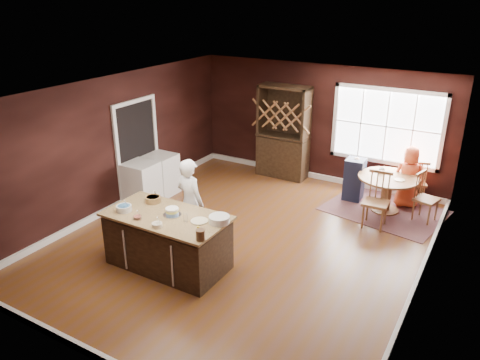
{
  "coord_description": "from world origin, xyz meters",
  "views": [
    {
      "loc": [
        3.67,
        -6.45,
        4.21
      ],
      "look_at": [
        -0.23,
        0.23,
        1.05
      ],
      "focal_mm": 35.0,
      "sensor_mm": 36.0,
      "label": 1
    }
  ],
  "objects_px": {
    "chair_east": "(427,197)",
    "washer": "(142,184)",
    "dryer": "(161,174)",
    "chair_south": "(376,200)",
    "seated_woman": "(409,177)",
    "hutch": "(283,132)",
    "high_chair": "(354,179)",
    "kitchen_island": "(168,242)",
    "dining_table": "(387,187)",
    "toddler": "(357,162)",
    "chair_north": "(416,181)",
    "layer_cake": "(172,212)",
    "baker": "(190,203)"
  },
  "relations": [
    {
      "from": "chair_north",
      "to": "layer_cake",
      "type": "bearing_deg",
      "value": 36.72
    },
    {
      "from": "baker",
      "to": "layer_cake",
      "type": "distance_m",
      "value": 0.77
    },
    {
      "from": "kitchen_island",
      "to": "hutch",
      "type": "height_order",
      "value": "hutch"
    },
    {
      "from": "baker",
      "to": "dryer",
      "type": "bearing_deg",
      "value": -27.17
    },
    {
      "from": "kitchen_island",
      "to": "dining_table",
      "type": "relative_size",
      "value": 1.66
    },
    {
      "from": "chair_east",
      "to": "dryer",
      "type": "bearing_deg",
      "value": 121.7
    },
    {
      "from": "dryer",
      "to": "washer",
      "type": "bearing_deg",
      "value": -90.0
    },
    {
      "from": "chair_east",
      "to": "chair_north",
      "type": "relative_size",
      "value": 1.01
    },
    {
      "from": "kitchen_island",
      "to": "seated_woman",
      "type": "height_order",
      "value": "seated_woman"
    },
    {
      "from": "chair_east",
      "to": "chair_north",
      "type": "distance_m",
      "value": 0.86
    },
    {
      "from": "chair_south",
      "to": "chair_east",
      "type": "bearing_deg",
      "value": 41.26
    },
    {
      "from": "dining_table",
      "to": "chair_north",
      "type": "relative_size",
      "value": 1.21
    },
    {
      "from": "chair_east",
      "to": "high_chair",
      "type": "height_order",
      "value": "chair_east"
    },
    {
      "from": "dryer",
      "to": "chair_east",
      "type": "bearing_deg",
      "value": 16.28
    },
    {
      "from": "layer_cake",
      "to": "seated_woman",
      "type": "height_order",
      "value": "seated_woman"
    },
    {
      "from": "seated_woman",
      "to": "high_chair",
      "type": "xyz_separation_m",
      "value": [
        -1.06,
        -0.22,
        -0.18
      ]
    },
    {
      "from": "toddler",
      "to": "hutch",
      "type": "xyz_separation_m",
      "value": [
        -1.92,
        0.36,
        0.29
      ]
    },
    {
      "from": "chair_south",
      "to": "seated_woman",
      "type": "relative_size",
      "value": 0.84
    },
    {
      "from": "kitchen_island",
      "to": "hutch",
      "type": "relative_size",
      "value": 0.9
    },
    {
      "from": "baker",
      "to": "toddler",
      "type": "xyz_separation_m",
      "value": [
        1.88,
        3.43,
        0.01
      ]
    },
    {
      "from": "chair_south",
      "to": "washer",
      "type": "height_order",
      "value": "chair_south"
    },
    {
      "from": "kitchen_island",
      "to": "chair_east",
      "type": "xyz_separation_m",
      "value": [
        3.31,
        3.8,
        0.06
      ]
    },
    {
      "from": "baker",
      "to": "high_chair",
      "type": "relative_size",
      "value": 1.68
    },
    {
      "from": "layer_cake",
      "to": "high_chair",
      "type": "bearing_deg",
      "value": 67.13
    },
    {
      "from": "hutch",
      "to": "chair_north",
      "type": "bearing_deg",
      "value": 0.44
    },
    {
      "from": "dryer",
      "to": "hutch",
      "type": "bearing_deg",
      "value": 51.27
    },
    {
      "from": "kitchen_island",
      "to": "seated_woman",
      "type": "distance_m",
      "value": 5.16
    },
    {
      "from": "dining_table",
      "to": "layer_cake",
      "type": "distance_m",
      "value": 4.54
    },
    {
      "from": "dining_table",
      "to": "high_chair",
      "type": "relative_size",
      "value": 1.25
    },
    {
      "from": "baker",
      "to": "seated_woman",
      "type": "bearing_deg",
      "value": -118.64
    },
    {
      "from": "chair_south",
      "to": "baker",
      "type": "bearing_deg",
      "value": -141.79
    },
    {
      "from": "chair_south",
      "to": "high_chair",
      "type": "relative_size",
      "value": 1.15
    },
    {
      "from": "layer_cake",
      "to": "high_chair",
      "type": "relative_size",
      "value": 0.3
    },
    {
      "from": "washer",
      "to": "chair_north",
      "type": "bearing_deg",
      "value": 31.04
    },
    {
      "from": "kitchen_island",
      "to": "dining_table",
      "type": "xyz_separation_m",
      "value": [
        2.53,
        3.85,
        0.1
      ]
    },
    {
      "from": "dining_table",
      "to": "dryer",
      "type": "xyz_separation_m",
      "value": [
        -4.51,
        -1.59,
        -0.09
      ]
    },
    {
      "from": "chair_east",
      "to": "washer",
      "type": "bearing_deg",
      "value": 127.87
    },
    {
      "from": "dining_table",
      "to": "chair_south",
      "type": "height_order",
      "value": "chair_south"
    },
    {
      "from": "baker",
      "to": "chair_east",
      "type": "distance_m",
      "value": 4.57
    },
    {
      "from": "dining_table",
      "to": "kitchen_island",
      "type": "bearing_deg",
      "value": -123.37
    },
    {
      "from": "chair_north",
      "to": "dryer",
      "type": "height_order",
      "value": "chair_north"
    },
    {
      "from": "layer_cake",
      "to": "seated_woman",
      "type": "bearing_deg",
      "value": 57.0
    },
    {
      "from": "hutch",
      "to": "high_chair",
      "type": "bearing_deg",
      "value": -14.1
    },
    {
      "from": "layer_cake",
      "to": "chair_north",
      "type": "xyz_separation_m",
      "value": [
        2.86,
        4.54,
        -0.49
      ]
    },
    {
      "from": "dining_table",
      "to": "seated_woman",
      "type": "xyz_separation_m",
      "value": [
        0.31,
        0.45,
        0.12
      ]
    },
    {
      "from": "dining_table",
      "to": "chair_south",
      "type": "relative_size",
      "value": 1.09
    },
    {
      "from": "chair_east",
      "to": "toddler",
      "type": "height_order",
      "value": "chair_east"
    },
    {
      "from": "hutch",
      "to": "dryer",
      "type": "xyz_separation_m",
      "value": [
        -1.84,
        -2.3,
        -0.65
      ]
    },
    {
      "from": "chair_east",
      "to": "toddler",
      "type": "distance_m",
      "value": 1.6
    },
    {
      "from": "chair_east",
      "to": "dryer",
      "type": "xyz_separation_m",
      "value": [
        -5.28,
        -1.54,
        -0.05
      ]
    }
  ]
}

